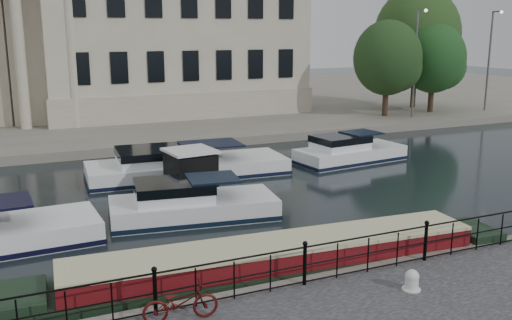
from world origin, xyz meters
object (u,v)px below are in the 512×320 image
(narrowboat, at_px, (278,269))
(harbour_hut, at_px, (191,175))
(bicycle, at_px, (180,302))
(mooring_bollard, at_px, (412,280))

(narrowboat, xyz_separation_m, harbour_hut, (0.35, 9.28, 0.59))
(bicycle, height_order, narrowboat, bicycle)
(bicycle, xyz_separation_m, mooring_bollard, (5.93, -0.88, -0.21))
(narrowboat, bearing_deg, bicycle, -145.61)
(bicycle, xyz_separation_m, harbour_hut, (3.89, 11.36, -0.06))
(bicycle, relative_size, narrowboat, 0.11)
(mooring_bollard, bearing_deg, narrowboat, 128.88)
(harbour_hut, bearing_deg, bicycle, -115.60)
(narrowboat, height_order, harbour_hut, harbour_hut)
(mooring_bollard, bearing_deg, bicycle, 171.52)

